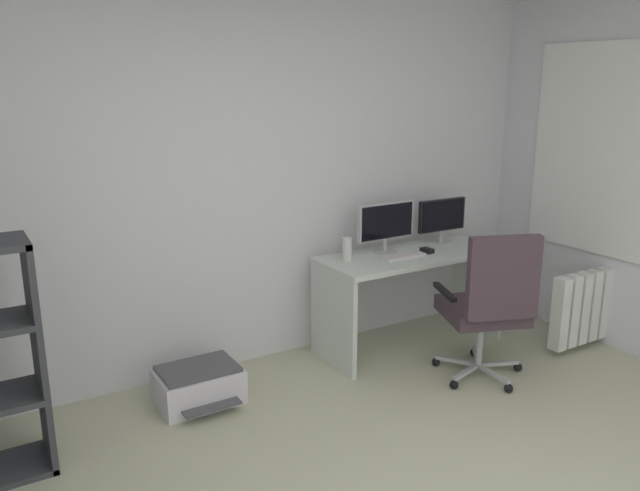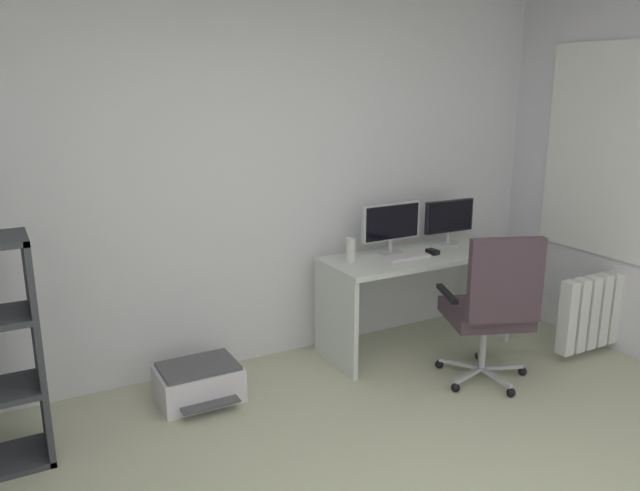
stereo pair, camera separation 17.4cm
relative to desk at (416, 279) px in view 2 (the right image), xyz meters
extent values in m
cube|color=silver|center=(-1.27, 0.44, 0.77)|extent=(5.16, 0.10, 2.62)
cube|color=white|center=(1.31, -0.75, 0.95)|extent=(0.01, 1.43, 1.49)
cube|color=white|center=(1.30, -0.75, 0.95)|extent=(0.02, 1.51, 1.57)
cube|color=silver|center=(0.00, 0.00, 0.18)|extent=(1.43, 0.58, 0.04)
cube|color=silver|center=(-0.70, 0.00, -0.19)|extent=(0.04, 0.56, 0.70)
cube|color=silver|center=(0.70, 0.00, -0.19)|extent=(0.04, 0.56, 0.70)
cylinder|color=#B2B5B7|center=(-0.16, 0.12, 0.20)|extent=(0.18, 0.18, 0.01)
cylinder|color=#B2B5B7|center=(-0.16, 0.12, 0.26)|extent=(0.03, 0.03, 0.10)
cube|color=#B7BABC|center=(-0.16, 0.12, 0.44)|extent=(0.50, 0.05, 0.27)
cube|color=black|center=(-0.16, 0.10, 0.44)|extent=(0.47, 0.02, 0.25)
cylinder|color=#B2B5B7|center=(0.39, 0.12, 0.20)|extent=(0.18, 0.18, 0.01)
cylinder|color=#B2B5B7|center=(0.39, 0.12, 0.26)|extent=(0.03, 0.03, 0.10)
cube|color=black|center=(0.39, 0.12, 0.42)|extent=(0.44, 0.05, 0.25)
cube|color=black|center=(0.39, 0.10, 0.42)|extent=(0.41, 0.02, 0.23)
cube|color=silver|center=(-0.13, -0.05, 0.21)|extent=(0.34, 0.13, 0.02)
cube|color=black|center=(0.10, -0.05, 0.21)|extent=(0.06, 0.10, 0.03)
cylinder|color=silver|center=(-0.54, 0.07, 0.28)|extent=(0.07, 0.07, 0.17)
cube|color=#B7BABC|center=(0.23, -0.71, -0.47)|extent=(0.29, 0.14, 0.02)
sphere|color=black|center=(0.36, -0.77, -0.51)|extent=(0.06, 0.06, 0.06)
cube|color=#B7BABC|center=(0.18, -0.54, -0.47)|extent=(0.22, 0.25, 0.02)
sphere|color=black|center=(0.28, -0.43, -0.51)|extent=(0.06, 0.06, 0.06)
cube|color=#B7BABC|center=(0.01, -0.53, -0.47)|extent=(0.19, 0.27, 0.02)
sphere|color=black|center=(-0.07, -0.40, -0.51)|extent=(0.06, 0.06, 0.06)
cube|color=#B7BABC|center=(-0.06, -0.69, -0.47)|extent=(0.30, 0.11, 0.02)
sphere|color=black|center=(-0.21, -0.73, -0.51)|extent=(0.06, 0.06, 0.06)
cube|color=#B7BABC|center=(0.08, -0.81, -0.47)|extent=(0.05, 0.30, 0.02)
sphere|color=black|center=(0.07, -0.96, -0.51)|extent=(0.06, 0.06, 0.06)
cylinder|color=#B7BABC|center=(0.09, -0.66, -0.29)|extent=(0.04, 0.04, 0.35)
cube|color=#43313B|center=(0.09, -0.66, -0.07)|extent=(0.65, 0.65, 0.10)
cube|color=#43313B|center=(-0.02, -0.91, 0.25)|extent=(0.46, 0.24, 0.54)
cube|color=black|center=(-0.17, -0.56, 0.08)|extent=(0.16, 0.34, 0.03)
cube|color=black|center=(0.34, -0.76, 0.08)|extent=(0.16, 0.34, 0.03)
cube|color=#36383D|center=(-2.63, -0.20, 0.08)|extent=(0.03, 0.35, 1.24)
cube|color=silver|center=(-1.72, -0.02, -0.43)|extent=(0.52, 0.36, 0.22)
cube|color=#4C4C51|center=(-1.72, -0.02, -0.31)|extent=(0.48, 0.33, 0.02)
cube|color=#4C4C51|center=(-1.72, -0.24, -0.48)|extent=(0.36, 0.10, 0.01)
cube|color=white|center=(0.80, -0.75, -0.21)|extent=(0.09, 0.10, 0.55)
cube|color=white|center=(0.92, -0.75, -0.21)|extent=(0.09, 0.10, 0.55)
cube|color=white|center=(1.03, -0.75, -0.21)|extent=(0.09, 0.10, 0.55)
cube|color=white|center=(1.15, -0.75, -0.21)|extent=(0.09, 0.10, 0.55)
cube|color=white|center=(1.27, -0.75, -0.21)|extent=(0.09, 0.10, 0.55)
cube|color=white|center=(1.39, -0.75, -0.21)|extent=(0.09, 0.10, 0.55)
cube|color=white|center=(1.51, -0.75, -0.21)|extent=(0.09, 0.10, 0.55)
camera|label=1|loc=(-2.94, -3.51, 1.44)|focal=35.14mm
camera|label=2|loc=(-2.78, -3.60, 1.44)|focal=35.14mm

